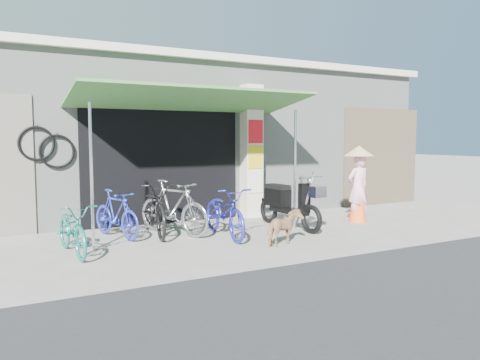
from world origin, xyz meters
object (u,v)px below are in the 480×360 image
bike_navy (225,212)px  bike_blue (116,214)px  bike_teal (73,229)px  nun (358,184)px  moped (287,203)px  street_dog (284,228)px  bike_silver (173,207)px  bike_black (156,208)px

bike_navy → bike_blue: bearing=157.4°
bike_teal → nun: nun is taller
bike_navy → moped: moped is taller
nun → bike_blue: bearing=-8.7°
bike_navy → street_dog: bearing=-57.0°
bike_navy → street_dog: bike_navy is taller
bike_navy → nun: (3.24, 0.09, 0.36)m
bike_blue → bike_navy: 1.96m
bike_silver → moped: 2.30m
bike_teal → bike_silver: 2.04m
bike_blue → street_dog: size_ratio=2.05×
bike_black → nun: nun is taller
bike_black → moped: 2.61m
bike_silver → bike_navy: size_ratio=0.97×
nun → street_dog: bearing=23.8°
bike_navy → moped: (1.51, 0.23, 0.03)m
moped → street_dog: bearing=-130.3°
bike_black → bike_navy: 1.31m
street_dog → nun: (2.65, 1.16, 0.52)m
bike_teal → bike_black: bearing=23.1°
bike_black → nun: (4.28, -0.71, 0.32)m
bike_teal → bike_blue: 1.29m
bike_black → nun: 4.35m
bike_blue → bike_black: 0.73m
bike_navy → nun: size_ratio=1.07×
bike_navy → moped: 1.53m
bike_silver → nun: (3.99, -0.58, 0.31)m
bike_blue → street_dog: (2.35, -1.94, -0.14)m
bike_black → bike_navy: bike_black is taller
bike_silver → bike_black: bearing=130.0°
bike_silver → bike_blue: bearing=142.3°
bike_teal → moped: size_ratio=0.80×
street_dog → nun: 2.94m
moped → bike_silver: bearing=164.0°
nun → bike_silver: bearing=-8.0°
bike_blue → moped: 3.33m
bike_teal → street_dog: (3.24, -0.99, -0.11)m
bike_blue → street_dog: bearing=-57.2°
street_dog → moped: size_ratio=0.37×
moped → bike_navy: bearing=-176.5°
bike_blue → bike_silver: 1.04m
bike_blue → moped: size_ratio=0.76×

